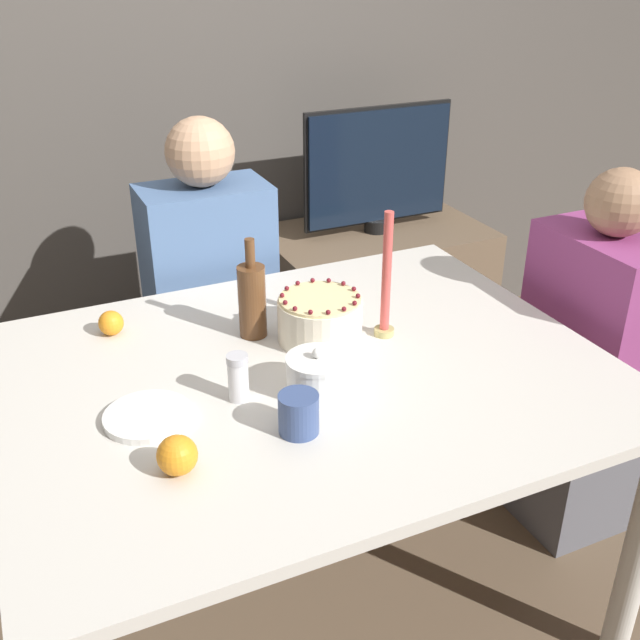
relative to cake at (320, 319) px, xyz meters
The scene contains 16 objects.
ground_plane 0.84m from the cake, 127.68° to the right, with size 12.00×12.00×0.00m, color brown.
wall_behind 1.37m from the cake, 94.21° to the left, with size 8.00×0.05×2.60m.
dining_table 0.22m from the cake, 127.68° to the right, with size 1.43×1.12×0.76m.
cake is the anchor object (origin of this frame).
sugar_bowl 0.26m from the cake, 115.95° to the right, with size 0.14×0.14×0.12m.
sugar_shaker 0.33m from the cake, 147.54° to the right, with size 0.05×0.05×0.11m.
plate_stack 0.52m from the cake, 160.41° to the right, with size 0.19×0.19×0.02m.
candle 0.19m from the cake, 16.42° to the right, with size 0.05×0.05×0.34m.
bottle 0.18m from the cake, 147.40° to the left, with size 0.07×0.07×0.27m.
cup 0.40m from the cake, 120.98° to the right, with size 0.09×0.09×0.09m.
orange_fruit_0 0.54m from the cake, 152.48° to the left, with size 0.07×0.07×0.07m.
orange_fruit_1 0.60m from the cake, 141.74° to the right, with size 0.08×0.08×0.08m.
person_man_blue_shirt 0.71m from the cake, 99.08° to the left, with size 0.40×0.34×1.21m.
person_woman_floral 0.90m from the cake, ahead, with size 0.34×0.40×1.15m.
side_cabinet 1.29m from the cake, 54.25° to the left, with size 0.89×0.54×0.62m.
tv_monitor 1.19m from the cake, 54.33° to the left, with size 0.62×0.10×0.50m.
Camera 1 is at (-0.61, -1.41, 1.69)m, focal length 42.00 mm.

